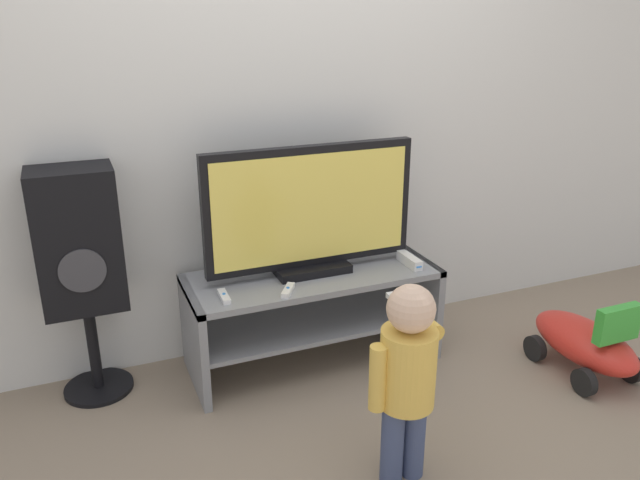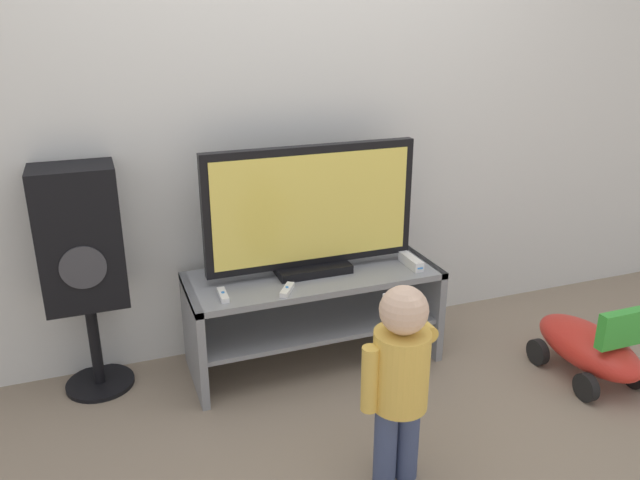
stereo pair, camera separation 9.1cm
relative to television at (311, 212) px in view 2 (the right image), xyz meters
name	(u,v)px [view 2 (the right image)]	position (x,y,z in m)	size (l,w,h in m)	color
ground_plane	(330,384)	(0.00, -0.26, -0.78)	(16.00, 16.00, 0.00)	gray
wall_back	(290,89)	(0.00, 0.29, 0.52)	(10.00, 0.06, 2.60)	silver
tv_stand	(313,303)	(0.00, -0.02, -0.46)	(1.20, 0.47, 0.48)	gray
television	(311,212)	(0.00, 0.00, 0.00)	(1.01, 0.20, 0.61)	black
game_console	(411,262)	(0.48, -0.11, -0.28)	(0.05, 0.18, 0.05)	white
remote_primary	(223,295)	(-0.46, -0.14, -0.29)	(0.04, 0.13, 0.03)	white
remote_secondary	(287,290)	(-0.18, -0.18, -0.29)	(0.10, 0.13, 0.03)	white
child	(399,370)	(0.00, -0.91, -0.31)	(0.30, 0.45, 0.79)	#3F4C72
speaker_tower	(81,245)	(-1.01, 0.12, -0.07)	(0.34, 0.31, 1.05)	black
ride_on_toy	(589,347)	(1.17, -0.62, -0.62)	(0.33, 0.60, 0.42)	red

